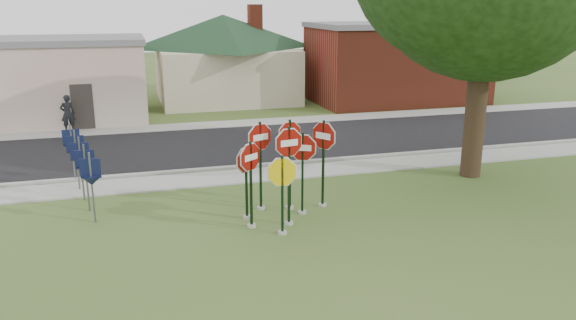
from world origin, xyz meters
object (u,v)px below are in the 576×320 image
object	(u,v)px
stop_sign_center	(289,161)
pedestrian	(68,114)
stop_sign_yellow	(282,185)
stop_sign_left	(251,173)

from	to	relation	value
stop_sign_center	pedestrian	distance (m)	15.19
stop_sign_yellow	stop_sign_left	world-z (taller)	stop_sign_left
stop_sign_center	stop_sign_left	distance (m)	1.06
stop_sign_left	pedestrian	bearing A→B (deg)	112.98
stop_sign_center	stop_sign_yellow	xyz separation A→B (m)	(-0.35, -0.59, -0.46)
stop_sign_yellow	pedestrian	size ratio (longest dim) A/B	1.28
stop_sign_center	pedestrian	world-z (taller)	stop_sign_center
stop_sign_center	stop_sign_left	xyz separation A→B (m)	(-1.02, 0.10, -0.27)
stop_sign_yellow	stop_sign_left	distance (m)	0.98
stop_sign_yellow	stop_sign_left	xyz separation A→B (m)	(-0.67, 0.69, 0.19)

